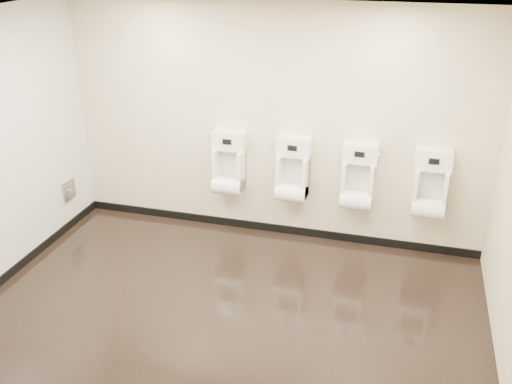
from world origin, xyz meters
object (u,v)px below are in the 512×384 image
Objects in this scene: urinal_1 at (293,174)px; urinal_3 at (430,189)px; urinal_2 at (358,181)px; access_panel at (69,190)px; urinal_0 at (229,167)px.

urinal_1 is 1.00× the size of urinal_3.
urinal_2 is at bearing 0.00° from urinal_1.
access_panel is at bearing -171.45° from urinal_1.
urinal_0 is at bearing 11.85° from access_panel.
urinal_0 and urinal_2 have the same top height.
urinal_1 is 0.76m from urinal_2.
urinal_2 is 0.79m from urinal_3.
urinal_3 is (0.79, 0.00, 0.00)m from urinal_2.
urinal_0 is 1.00× the size of urinal_3.
urinal_2 is at bearing 180.00° from urinal_3.
access_panel is at bearing -173.28° from urinal_2.
urinal_1 is at bearing 8.55° from access_panel.
urinal_3 reaches higher than access_panel.
urinal_1 is at bearing 180.00° from urinal_3.
urinal_3 is (4.32, 0.42, 0.36)m from access_panel.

